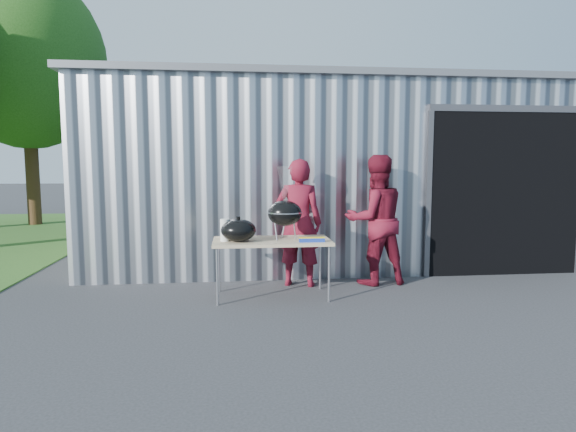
{
  "coord_description": "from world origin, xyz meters",
  "views": [
    {
      "loc": [
        -0.84,
        -5.27,
        1.71
      ],
      "look_at": [
        -0.16,
        0.85,
        1.05
      ],
      "focal_mm": 30.0,
      "sensor_mm": 36.0,
      "label": 1
    }
  ],
  "objects": [
    {
      "name": "paper_towels",
      "position": [
        -0.97,
        0.77,
        0.89
      ],
      "size": [
        0.12,
        0.12,
        0.28
      ],
      "primitive_type": "cylinder",
      "color": "white",
      "rests_on": "folding_table"
    },
    {
      "name": "person_cook",
      "position": [
        0.04,
        1.37,
        0.9
      ],
      "size": [
        0.75,
        0.59,
        1.79
      ],
      "primitive_type": "imported",
      "rotation": [
        0.0,
        0.0,
        2.86
      ],
      "color": "maroon",
      "rests_on": "ground"
    },
    {
      "name": "white_tub",
      "position": [
        -0.93,
        1.05,
        0.8
      ],
      "size": [
        0.2,
        0.15,
        0.1
      ],
      "primitive_type": "cube",
      "color": "white",
      "rests_on": "folding_table"
    },
    {
      "name": "foil_box",
      "position": [
        0.1,
        0.57,
        0.78
      ],
      "size": [
        0.32,
        0.05,
        0.06
      ],
      "color": "#17339B",
      "rests_on": "folding_table"
    },
    {
      "name": "grill_lid",
      "position": [
        -0.8,
        0.72,
        0.89
      ],
      "size": [
        0.44,
        0.44,
        0.32
      ],
      "color": "black",
      "rests_on": "folding_table"
    },
    {
      "name": "person_bystander",
      "position": [
        1.15,
        1.36,
        0.92
      ],
      "size": [
        0.99,
        0.82,
        1.85
      ],
      "primitive_type": "imported",
      "rotation": [
        0.0,
        0.0,
        3.28
      ],
      "color": "maroon",
      "rests_on": "ground"
    },
    {
      "name": "kettle_grill",
      "position": [
        -0.21,
        0.84,
        1.17
      ],
      "size": [
        0.45,
        0.45,
        0.94
      ],
      "color": "black",
      "rests_on": "folding_table"
    },
    {
      "name": "building",
      "position": [
        0.92,
        4.59,
        1.54
      ],
      "size": [
        8.2,
        6.2,
        3.1
      ],
      "color": "silver",
      "rests_on": "ground"
    },
    {
      "name": "folding_table",
      "position": [
        -0.38,
        0.82,
        0.71
      ],
      "size": [
        1.5,
        0.75,
        0.75
      ],
      "color": "tan",
      "rests_on": "ground"
    },
    {
      "name": "tree_far",
      "position": [
        -6.5,
        9.0,
        4.55
      ],
      "size": [
        4.21,
        4.21,
        6.98
      ],
      "color": "#442D19",
      "rests_on": "ground"
    },
    {
      "name": "ground",
      "position": [
        0.0,
        0.0,
        0.0
      ],
      "size": [
        80.0,
        80.0,
        0.0
      ],
      "primitive_type": "plane",
      "color": "#2D2D30"
    }
  ]
}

